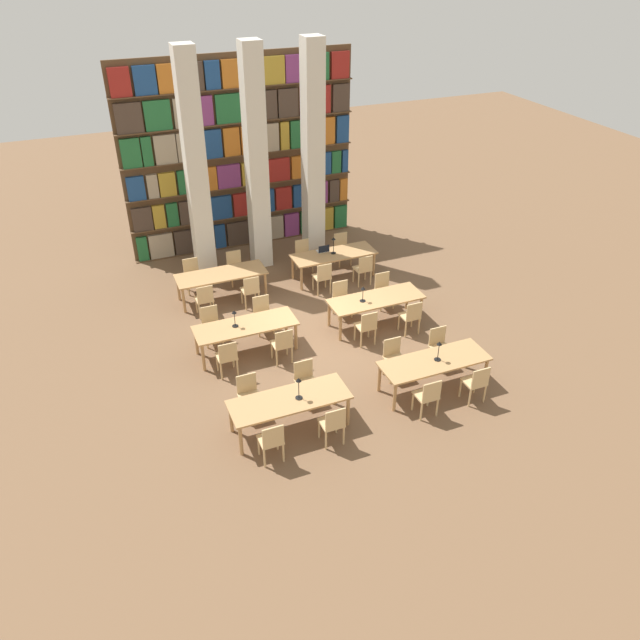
% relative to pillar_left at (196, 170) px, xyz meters
% --- Properties ---
extents(ground_plane, '(40.00, 40.00, 0.00)m').
position_rel_pillar_left_xyz_m(ground_plane, '(1.62, -4.19, -3.00)').
color(ground_plane, brown).
extents(bookshelf_bank, '(6.76, 0.35, 5.50)m').
position_rel_pillar_left_xyz_m(bookshelf_bank, '(1.62, 1.49, -0.29)').
color(bookshelf_bank, brown).
rests_on(bookshelf_bank, ground_plane).
extents(pillar_left, '(0.52, 0.52, 6.00)m').
position_rel_pillar_left_xyz_m(pillar_left, '(0.00, 0.00, 0.00)').
color(pillar_left, silver).
rests_on(pillar_left, ground_plane).
extents(pillar_center, '(0.52, 0.52, 6.00)m').
position_rel_pillar_left_xyz_m(pillar_center, '(1.62, 0.00, 0.00)').
color(pillar_center, silver).
rests_on(pillar_center, ground_plane).
extents(pillar_right, '(0.52, 0.52, 6.00)m').
position_rel_pillar_left_xyz_m(pillar_right, '(3.24, 0.00, 0.00)').
color(pillar_right, silver).
rests_on(pillar_right, ground_plane).
extents(reading_table_0, '(2.31, 0.83, 0.73)m').
position_rel_pillar_left_xyz_m(reading_table_0, '(-0.02, -6.92, -2.35)').
color(reading_table_0, tan).
rests_on(reading_table_0, ground_plane).
extents(chair_0, '(0.42, 0.40, 0.90)m').
position_rel_pillar_left_xyz_m(chair_0, '(-0.62, -7.62, -2.51)').
color(chair_0, tan).
rests_on(chair_0, ground_plane).
extents(chair_1, '(0.42, 0.40, 0.90)m').
position_rel_pillar_left_xyz_m(chair_1, '(-0.62, -6.22, -2.51)').
color(chair_1, tan).
rests_on(chair_1, ground_plane).
extents(chair_2, '(0.42, 0.40, 0.90)m').
position_rel_pillar_left_xyz_m(chair_2, '(0.58, -7.62, -2.51)').
color(chair_2, tan).
rests_on(chair_2, ground_plane).
extents(chair_3, '(0.42, 0.40, 0.90)m').
position_rel_pillar_left_xyz_m(chair_3, '(0.58, -6.22, -2.51)').
color(chair_3, tan).
rests_on(chair_3, ground_plane).
extents(desk_lamp_0, '(0.14, 0.14, 0.48)m').
position_rel_pillar_left_xyz_m(desk_lamp_0, '(0.16, -6.97, -1.95)').
color(desk_lamp_0, black).
rests_on(desk_lamp_0, reading_table_0).
extents(reading_table_1, '(2.31, 0.83, 0.73)m').
position_rel_pillar_left_xyz_m(reading_table_1, '(3.18, -6.89, -2.35)').
color(reading_table_1, tan).
rests_on(reading_table_1, ground_plane).
extents(chair_4, '(0.42, 0.40, 0.90)m').
position_rel_pillar_left_xyz_m(chair_4, '(2.62, -7.59, -2.51)').
color(chair_4, tan).
rests_on(chair_4, ground_plane).
extents(chair_5, '(0.42, 0.40, 0.90)m').
position_rel_pillar_left_xyz_m(chair_5, '(2.62, -6.19, -2.51)').
color(chair_5, tan).
rests_on(chair_5, ground_plane).
extents(chair_6, '(0.42, 0.40, 0.90)m').
position_rel_pillar_left_xyz_m(chair_6, '(3.75, -7.59, -2.51)').
color(chair_6, tan).
rests_on(chair_6, ground_plane).
extents(chair_7, '(0.42, 0.40, 0.90)m').
position_rel_pillar_left_xyz_m(chair_7, '(3.75, -6.19, -2.51)').
color(chair_7, tan).
rests_on(chair_7, ground_plane).
extents(desk_lamp_1, '(0.14, 0.14, 0.45)m').
position_rel_pillar_left_xyz_m(desk_lamp_1, '(3.24, -6.90, -1.97)').
color(desk_lamp_1, black).
rests_on(desk_lamp_1, reading_table_1).
extents(reading_table_2, '(2.31, 0.83, 0.73)m').
position_rel_pillar_left_xyz_m(reading_table_2, '(-0.05, -4.11, -2.35)').
color(reading_table_2, tan).
rests_on(reading_table_2, ground_plane).
extents(chair_8, '(0.42, 0.40, 0.90)m').
position_rel_pillar_left_xyz_m(chair_8, '(-0.68, -4.81, -2.51)').
color(chair_8, tan).
rests_on(chair_8, ground_plane).
extents(chair_9, '(0.42, 0.40, 0.90)m').
position_rel_pillar_left_xyz_m(chair_9, '(-0.68, -3.41, -2.51)').
color(chair_9, tan).
rests_on(chair_9, ground_plane).
extents(chair_10, '(0.42, 0.40, 0.90)m').
position_rel_pillar_left_xyz_m(chair_10, '(0.58, -4.81, -2.51)').
color(chair_10, tan).
rests_on(chair_10, ground_plane).
extents(chair_11, '(0.42, 0.40, 0.90)m').
position_rel_pillar_left_xyz_m(chair_11, '(0.58, -3.41, -2.51)').
color(chair_11, tan).
rests_on(chair_11, ground_plane).
extents(desk_lamp_2, '(0.14, 0.14, 0.42)m').
position_rel_pillar_left_xyz_m(desk_lamp_2, '(-0.27, -4.09, -2.00)').
color(desk_lamp_2, black).
rests_on(desk_lamp_2, reading_table_2).
extents(reading_table_3, '(2.31, 0.83, 0.73)m').
position_rel_pillar_left_xyz_m(reading_table_3, '(3.19, -4.16, -2.35)').
color(reading_table_3, tan).
rests_on(reading_table_3, ground_plane).
extents(chair_12, '(0.42, 0.40, 0.90)m').
position_rel_pillar_left_xyz_m(chair_12, '(2.61, -4.87, -2.51)').
color(chair_12, tan).
rests_on(chair_12, ground_plane).
extents(chair_13, '(0.42, 0.40, 0.90)m').
position_rel_pillar_left_xyz_m(chair_13, '(2.61, -3.46, -2.51)').
color(chair_13, tan).
rests_on(chair_13, ground_plane).
extents(chair_14, '(0.42, 0.40, 0.90)m').
position_rel_pillar_left_xyz_m(chair_14, '(3.78, -4.87, -2.51)').
color(chair_14, tan).
rests_on(chair_14, ground_plane).
extents(chair_15, '(0.42, 0.40, 0.90)m').
position_rel_pillar_left_xyz_m(chair_15, '(3.78, -3.46, -2.51)').
color(chair_15, tan).
rests_on(chair_15, ground_plane).
extents(desk_lamp_3, '(0.14, 0.14, 0.40)m').
position_rel_pillar_left_xyz_m(desk_lamp_3, '(2.84, -4.17, -2.01)').
color(desk_lamp_3, black).
rests_on(desk_lamp_3, reading_table_3).
extents(reading_table_4, '(2.31, 0.83, 0.73)m').
position_rel_pillar_left_xyz_m(reading_table_4, '(0.07, -1.53, -2.35)').
color(reading_table_4, tan).
rests_on(reading_table_4, ground_plane).
extents(chair_16, '(0.42, 0.40, 0.90)m').
position_rel_pillar_left_xyz_m(chair_16, '(-0.55, -2.23, -2.51)').
color(chair_16, tan).
rests_on(chair_16, ground_plane).
extents(chair_17, '(0.42, 0.40, 0.90)m').
position_rel_pillar_left_xyz_m(chair_17, '(-0.55, -0.83, -2.51)').
color(chair_17, tan).
rests_on(chair_17, ground_plane).
extents(chair_18, '(0.42, 0.40, 0.90)m').
position_rel_pillar_left_xyz_m(chair_18, '(0.63, -2.23, -2.51)').
color(chair_18, tan).
rests_on(chair_18, ground_plane).
extents(chair_19, '(0.42, 0.40, 0.90)m').
position_rel_pillar_left_xyz_m(chair_19, '(0.63, -0.83, -2.51)').
color(chair_19, tan).
rests_on(chair_19, ground_plane).
extents(reading_table_5, '(2.31, 0.83, 0.73)m').
position_rel_pillar_left_xyz_m(reading_table_5, '(3.21, -1.56, -2.35)').
color(reading_table_5, tan).
rests_on(reading_table_5, ground_plane).
extents(chair_20, '(0.42, 0.40, 0.90)m').
position_rel_pillar_left_xyz_m(chair_20, '(2.60, -2.26, -2.51)').
color(chair_20, tan).
rests_on(chair_20, ground_plane).
extents(chair_21, '(0.42, 0.40, 0.90)m').
position_rel_pillar_left_xyz_m(chair_21, '(2.60, -0.86, -2.51)').
color(chair_21, tan).
rests_on(chair_21, ground_plane).
extents(chair_22, '(0.42, 0.40, 0.90)m').
position_rel_pillar_left_xyz_m(chair_22, '(3.78, -2.26, -2.51)').
color(chair_22, tan).
rests_on(chair_22, ground_plane).
extents(chair_23, '(0.42, 0.40, 0.90)m').
position_rel_pillar_left_xyz_m(chair_23, '(3.78, -0.86, -2.51)').
color(chair_23, tan).
rests_on(chair_23, ground_plane).
extents(desk_lamp_4, '(0.14, 0.14, 0.48)m').
position_rel_pillar_left_xyz_m(desk_lamp_4, '(3.21, -1.55, -1.95)').
color(desk_lamp_4, black).
rests_on(desk_lamp_4, reading_table_5).
extents(laptop, '(0.32, 0.22, 0.21)m').
position_rel_pillar_left_xyz_m(laptop, '(2.99, -1.34, -2.23)').
color(laptop, silver).
rests_on(laptop, reading_table_5).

